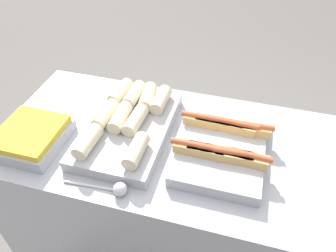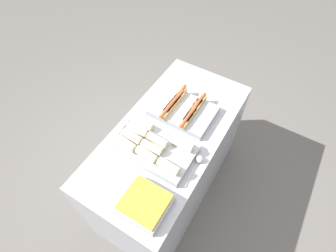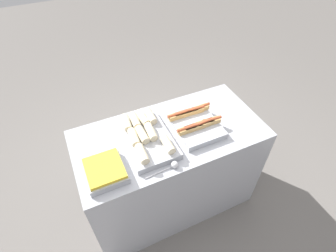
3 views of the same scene
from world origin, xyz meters
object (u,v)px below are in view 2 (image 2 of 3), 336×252
at_px(tray_wraps, 153,146).
at_px(serving_spoon_near, 198,161).
at_px(serving_spoon_far, 125,124).
at_px(tray_side_front, 145,203).
at_px(tray_hotdogs, 183,109).

xyz_separation_m(tray_wraps, serving_spoon_near, (0.07, -0.30, -0.02)).
bearing_deg(serving_spoon_near, serving_spoon_far, 90.06).
distance_m(serving_spoon_near, serving_spoon_far, 0.58).
bearing_deg(tray_side_front, tray_hotdogs, 12.17).
relative_size(tray_side_front, serving_spoon_far, 1.15).
height_order(tray_wraps, serving_spoon_far, tray_wraps).
xyz_separation_m(tray_hotdogs, serving_spoon_far, (-0.31, 0.29, -0.02)).
xyz_separation_m(tray_hotdogs, serving_spoon_near, (-0.31, -0.29, -0.02)).
distance_m(tray_hotdogs, tray_wraps, 0.38).
bearing_deg(tray_wraps, serving_spoon_far, 76.57).
bearing_deg(tray_side_front, tray_wraps, 26.21).
relative_size(tray_wraps, serving_spoon_near, 2.21).
bearing_deg(tray_side_front, serving_spoon_near, -18.20).
height_order(serving_spoon_near, serving_spoon_far, same).
relative_size(tray_hotdogs, tray_wraps, 0.87).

